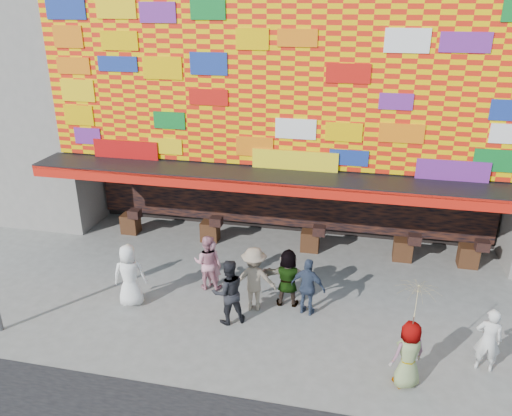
{
  "coord_description": "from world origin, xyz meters",
  "views": [
    {
      "loc": [
        2.45,
        -10.43,
        7.8
      ],
      "look_at": [
        -0.29,
        2.0,
        2.49
      ],
      "focal_mm": 35.0,
      "sensor_mm": 36.0,
      "label": 1
    }
  ],
  "objects_px": {
    "ped_a": "(130,275)",
    "ped_f": "(288,278)",
    "ped_b": "(213,264)",
    "ped_d": "(254,279)",
    "ped_g": "(408,355)",
    "ped_h": "(488,340)",
    "parasol": "(416,302)",
    "ped_c": "(228,292)",
    "ped_e": "(308,287)",
    "ped_i": "(208,262)"
  },
  "relations": [
    {
      "from": "ped_d",
      "to": "ped_g",
      "type": "bearing_deg",
      "value": 140.97
    },
    {
      "from": "ped_f",
      "to": "ped_g",
      "type": "height_order",
      "value": "ped_f"
    },
    {
      "from": "ped_b",
      "to": "ped_d",
      "type": "bearing_deg",
      "value": 168.73
    },
    {
      "from": "ped_e",
      "to": "ped_i",
      "type": "bearing_deg",
      "value": 1.93
    },
    {
      "from": "ped_h",
      "to": "parasol",
      "type": "relative_size",
      "value": 0.89
    },
    {
      "from": "ped_a",
      "to": "ped_b",
      "type": "relative_size",
      "value": 1.2
    },
    {
      "from": "ped_d",
      "to": "ped_a",
      "type": "bearing_deg",
      "value": -1.31
    },
    {
      "from": "ped_h",
      "to": "ped_b",
      "type": "bearing_deg",
      "value": -9.54
    },
    {
      "from": "ped_b",
      "to": "ped_g",
      "type": "height_order",
      "value": "ped_g"
    },
    {
      "from": "ped_e",
      "to": "ped_g",
      "type": "bearing_deg",
      "value": 152.45
    },
    {
      "from": "ped_e",
      "to": "ped_a",
      "type": "bearing_deg",
      "value": 21.86
    },
    {
      "from": "ped_h",
      "to": "parasol",
      "type": "xyz_separation_m",
      "value": [
        -1.77,
        -0.91,
        1.33
      ]
    },
    {
      "from": "ped_c",
      "to": "ped_g",
      "type": "relative_size",
      "value": 1.12
    },
    {
      "from": "ped_b",
      "to": "ped_f",
      "type": "xyz_separation_m",
      "value": [
        2.26,
        -0.44,
        0.08
      ]
    },
    {
      "from": "ped_e",
      "to": "ped_b",
      "type": "bearing_deg",
      "value": 0.1
    },
    {
      "from": "ped_f",
      "to": "ped_h",
      "type": "relative_size",
      "value": 1.05
    },
    {
      "from": "ped_c",
      "to": "ped_f",
      "type": "relative_size",
      "value": 1.07
    },
    {
      "from": "ped_f",
      "to": "ped_i",
      "type": "height_order",
      "value": "ped_f"
    },
    {
      "from": "ped_b",
      "to": "ped_a",
      "type": "bearing_deg",
      "value": 53.72
    },
    {
      "from": "ped_b",
      "to": "ped_g",
      "type": "distance_m",
      "value": 6.06
    },
    {
      "from": "ped_a",
      "to": "ped_i",
      "type": "height_order",
      "value": "ped_a"
    },
    {
      "from": "ped_b",
      "to": "ped_i",
      "type": "xyz_separation_m",
      "value": [
        -0.14,
        -0.07,
        0.08
      ]
    },
    {
      "from": "ped_d",
      "to": "ped_e",
      "type": "distance_m",
      "value": 1.45
    },
    {
      "from": "ped_a",
      "to": "ped_f",
      "type": "xyz_separation_m",
      "value": [
        4.21,
        0.9,
        -0.06
      ]
    },
    {
      "from": "ped_d",
      "to": "parasol",
      "type": "height_order",
      "value": "parasol"
    },
    {
      "from": "ped_f",
      "to": "ped_c",
      "type": "bearing_deg",
      "value": 35.11
    },
    {
      "from": "ped_i",
      "to": "parasol",
      "type": "xyz_separation_m",
      "value": [
        5.42,
        -2.91,
        1.29
      ]
    },
    {
      "from": "ped_a",
      "to": "ped_e",
      "type": "relative_size",
      "value": 1.1
    },
    {
      "from": "ped_g",
      "to": "ped_d",
      "type": "bearing_deg",
      "value": -59.76
    },
    {
      "from": "ped_a",
      "to": "ped_c",
      "type": "relative_size",
      "value": 1.01
    },
    {
      "from": "ped_e",
      "to": "ped_h",
      "type": "bearing_deg",
      "value": 177.54
    },
    {
      "from": "ped_a",
      "to": "parasol",
      "type": "xyz_separation_m",
      "value": [
        7.23,
        -1.64,
        1.23
      ]
    },
    {
      "from": "ped_c",
      "to": "ped_f",
      "type": "bearing_deg",
      "value": -169.4
    },
    {
      "from": "ped_d",
      "to": "ped_e",
      "type": "height_order",
      "value": "ped_d"
    },
    {
      "from": "ped_c",
      "to": "ped_d",
      "type": "distance_m",
      "value": 0.89
    },
    {
      "from": "ped_b",
      "to": "ped_c",
      "type": "height_order",
      "value": "ped_c"
    },
    {
      "from": "ped_b",
      "to": "ped_h",
      "type": "distance_m",
      "value": 7.35
    },
    {
      "from": "ped_b",
      "to": "ped_c",
      "type": "xyz_separation_m",
      "value": [
        0.89,
        -1.56,
        0.14
      ]
    },
    {
      "from": "ped_d",
      "to": "ped_i",
      "type": "relative_size",
      "value": 1.1
    },
    {
      "from": "ped_g",
      "to": "ped_i",
      "type": "bearing_deg",
      "value": -58.98
    },
    {
      "from": "ped_d",
      "to": "ped_g",
      "type": "distance_m",
      "value": 4.43
    },
    {
      "from": "ped_c",
      "to": "ped_e",
      "type": "height_order",
      "value": "ped_c"
    },
    {
      "from": "ped_f",
      "to": "ped_e",
      "type": "bearing_deg",
      "value": 147.27
    },
    {
      "from": "ped_c",
      "to": "ped_h",
      "type": "height_order",
      "value": "ped_c"
    },
    {
      "from": "ped_a",
      "to": "ped_d",
      "type": "relative_size",
      "value": 0.98
    },
    {
      "from": "ped_b",
      "to": "ped_g",
      "type": "bearing_deg",
      "value": 169.76
    },
    {
      "from": "ped_b",
      "to": "ped_d",
      "type": "distance_m",
      "value": 1.64
    },
    {
      "from": "ped_c",
      "to": "ped_i",
      "type": "bearing_deg",
      "value": -84.11
    },
    {
      "from": "ped_a",
      "to": "ped_h",
      "type": "xyz_separation_m",
      "value": [
        9.0,
        -0.74,
        -0.1
      ]
    },
    {
      "from": "ped_d",
      "to": "parasol",
      "type": "xyz_separation_m",
      "value": [
        3.87,
        -2.15,
        1.21
      ]
    }
  ]
}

